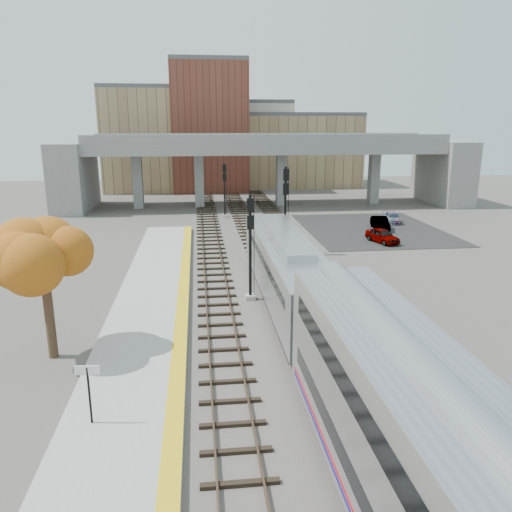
{
  "coord_description": "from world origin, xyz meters",
  "views": [
    {
      "loc": [
        -4.23,
        -21.94,
        10.88
      ],
      "look_at": [
        -0.58,
        9.21,
        2.5
      ],
      "focal_mm": 35.0,
      "sensor_mm": 36.0,
      "label": 1
    }
  ],
  "objects_px": {
    "signal_mast_mid": "(285,211)",
    "signal_mast_far": "(225,192)",
    "locomotive": "(286,268)",
    "car_a": "(382,236)",
    "car_b": "(380,223)",
    "car_c": "(393,218)",
    "signal_mast_near": "(250,250)",
    "tree": "(41,246)"
  },
  "relations": [
    {
      "from": "locomotive",
      "to": "car_a",
      "type": "bearing_deg",
      "value": 51.71
    },
    {
      "from": "locomotive",
      "to": "signal_mast_far",
      "type": "xyz_separation_m",
      "value": [
        -2.1,
        29.72,
        0.73
      ]
    },
    {
      "from": "signal_mast_far",
      "to": "car_b",
      "type": "relative_size",
      "value": 1.56
    },
    {
      "from": "locomotive",
      "to": "signal_mast_far",
      "type": "height_order",
      "value": "signal_mast_far"
    },
    {
      "from": "locomotive",
      "to": "tree",
      "type": "distance_m",
      "value": 14.07
    },
    {
      "from": "car_c",
      "to": "car_a",
      "type": "bearing_deg",
      "value": -110.51
    },
    {
      "from": "locomotive",
      "to": "signal_mast_mid",
      "type": "xyz_separation_m",
      "value": [
        2.0,
        11.85,
        1.48
      ]
    },
    {
      "from": "locomotive",
      "to": "signal_mast_far",
      "type": "distance_m",
      "value": 29.8
    },
    {
      "from": "signal_mast_near",
      "to": "tree",
      "type": "xyz_separation_m",
      "value": [
        -10.25,
        -6.88,
        2.26
      ]
    },
    {
      "from": "car_a",
      "to": "car_c",
      "type": "relative_size",
      "value": 1.04
    },
    {
      "from": "signal_mast_mid",
      "to": "signal_mast_far",
      "type": "distance_m",
      "value": 18.35
    },
    {
      "from": "signal_mast_near",
      "to": "car_c",
      "type": "xyz_separation_m",
      "value": [
        18.57,
        23.32,
        -2.66
      ]
    },
    {
      "from": "signal_mast_near",
      "to": "signal_mast_mid",
      "type": "height_order",
      "value": "signal_mast_mid"
    },
    {
      "from": "signal_mast_mid",
      "to": "signal_mast_far",
      "type": "relative_size",
      "value": 1.17
    },
    {
      "from": "signal_mast_far",
      "to": "locomotive",
      "type": "bearing_deg",
      "value": -85.96
    },
    {
      "from": "locomotive",
      "to": "signal_mast_mid",
      "type": "relative_size",
      "value": 2.56
    },
    {
      "from": "signal_mast_near",
      "to": "car_c",
      "type": "relative_size",
      "value": 1.8
    },
    {
      "from": "car_a",
      "to": "car_b",
      "type": "height_order",
      "value": "car_b"
    },
    {
      "from": "signal_mast_near",
      "to": "car_c",
      "type": "distance_m",
      "value": 29.93
    },
    {
      "from": "signal_mast_near",
      "to": "car_b",
      "type": "xyz_separation_m",
      "value": [
        15.81,
        19.79,
        -2.53
      ]
    },
    {
      "from": "signal_mast_far",
      "to": "tree",
      "type": "relative_size",
      "value": 0.86
    },
    {
      "from": "locomotive",
      "to": "signal_mast_near",
      "type": "xyz_separation_m",
      "value": [
        -2.1,
        0.94,
        0.96
      ]
    },
    {
      "from": "signal_mast_near",
      "to": "car_a",
      "type": "distance_m",
      "value": 19.92
    },
    {
      "from": "signal_mast_mid",
      "to": "tree",
      "type": "height_order",
      "value": "signal_mast_mid"
    },
    {
      "from": "signal_mast_far",
      "to": "signal_mast_near",
      "type": "bearing_deg",
      "value": -90.0
    },
    {
      "from": "car_b",
      "to": "car_c",
      "type": "xyz_separation_m",
      "value": [
        2.76,
        3.53,
        -0.13
      ]
    },
    {
      "from": "locomotive",
      "to": "signal_mast_mid",
      "type": "distance_m",
      "value": 12.11
    },
    {
      "from": "car_c",
      "to": "car_b",
      "type": "bearing_deg",
      "value": -121.94
    },
    {
      "from": "locomotive",
      "to": "car_c",
      "type": "height_order",
      "value": "locomotive"
    },
    {
      "from": "signal_mast_near",
      "to": "signal_mast_far",
      "type": "xyz_separation_m",
      "value": [
        0.0,
        28.78,
        -0.23
      ]
    },
    {
      "from": "car_b",
      "to": "car_c",
      "type": "bearing_deg",
      "value": 60.93
    },
    {
      "from": "tree",
      "to": "car_a",
      "type": "bearing_deg",
      "value": 40.86
    },
    {
      "from": "tree",
      "to": "car_a",
      "type": "xyz_separation_m",
      "value": [
        24.16,
        20.9,
        -4.79
      ]
    },
    {
      "from": "tree",
      "to": "car_c",
      "type": "distance_m",
      "value": 42.04
    },
    {
      "from": "signal_mast_mid",
      "to": "signal_mast_far",
      "type": "height_order",
      "value": "signal_mast_mid"
    },
    {
      "from": "car_b",
      "to": "car_c",
      "type": "distance_m",
      "value": 4.48
    },
    {
      "from": "locomotive",
      "to": "car_a",
      "type": "height_order",
      "value": "locomotive"
    },
    {
      "from": "tree",
      "to": "signal_mast_mid",
      "type": "bearing_deg",
      "value": 51.11
    },
    {
      "from": "signal_mast_near",
      "to": "car_a",
      "type": "height_order",
      "value": "signal_mast_near"
    },
    {
      "from": "tree",
      "to": "locomotive",
      "type": "bearing_deg",
      "value": 25.69
    },
    {
      "from": "signal_mast_mid",
      "to": "car_a",
      "type": "height_order",
      "value": "signal_mast_mid"
    },
    {
      "from": "signal_mast_near",
      "to": "signal_mast_mid",
      "type": "xyz_separation_m",
      "value": [
        4.1,
        10.91,
        0.52
      ]
    }
  ]
}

